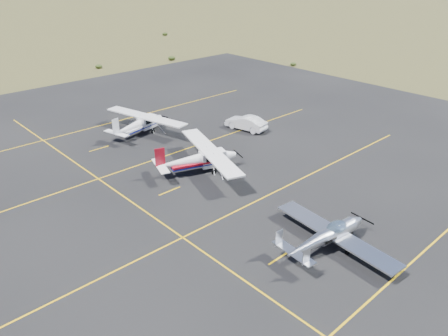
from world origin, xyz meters
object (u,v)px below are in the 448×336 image
aircraft_low_wing (329,235)px  aircraft_plain (139,124)px  aircraft_cessna (199,159)px  sedan (246,123)px

aircraft_low_wing → aircraft_plain: size_ratio=0.91×
aircraft_low_wing → aircraft_cessna: bearing=91.8°
aircraft_low_wing → aircraft_cessna: (0.93, 13.39, 0.25)m
aircraft_cessna → aircraft_plain: 10.60m
aircraft_cessna → aircraft_plain: size_ratio=1.05×
sedan → aircraft_cessna: bearing=12.1°
aircraft_low_wing → aircraft_cessna: 13.42m
aircraft_low_wing → sedan: size_ratio=2.03×
aircraft_low_wing → aircraft_cessna: size_ratio=0.87×
aircraft_low_wing → sedan: 20.65m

